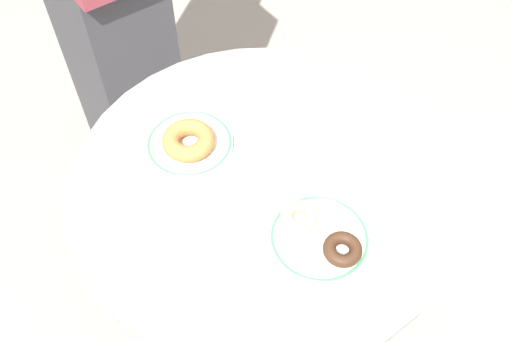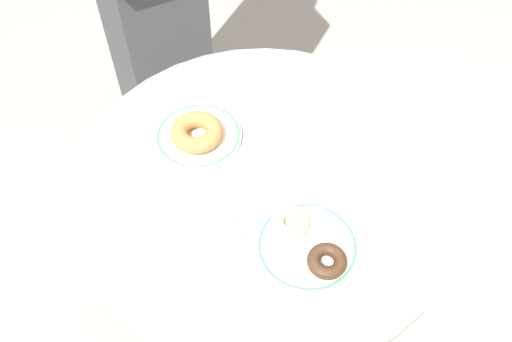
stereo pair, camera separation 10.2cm
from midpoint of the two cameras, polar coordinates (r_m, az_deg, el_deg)
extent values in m
cube|color=#9E9389|center=(1.71, 2.34, -15.56)|extent=(7.00, 7.00, 0.02)
cylinder|color=#999EA3|center=(1.07, 3.61, -1.07)|extent=(0.76, 0.76, 0.02)
cylinder|color=#999EA3|center=(1.36, 2.86, -9.75)|extent=(0.06, 0.06, 0.68)
cylinder|color=#999EA3|center=(1.69, 2.36, -15.28)|extent=(0.35, 0.35, 0.03)
cylinder|color=white|center=(1.12, -3.42, 3.51)|extent=(0.18, 0.18, 0.01)
torus|color=#4C9E66|center=(1.11, -3.43, 3.62)|extent=(0.17, 0.17, 0.01)
cylinder|color=white|center=(0.98, 8.39, -8.05)|extent=(0.18, 0.18, 0.01)
torus|color=#4C9E66|center=(0.97, 8.41, -7.96)|extent=(0.18, 0.18, 0.01)
torus|color=#BC7F42|center=(1.09, -3.57, 3.90)|extent=(0.12, 0.12, 0.03)
torus|color=#422819|center=(0.95, 10.55, -9.48)|extent=(0.10, 0.10, 0.02)
torus|color=#E0B789|center=(0.98, 6.60, -5.58)|extent=(0.10, 0.10, 0.02)
cube|color=white|center=(0.95, -1.04, -9.93)|extent=(0.15, 0.16, 0.01)
cube|color=#3D3D42|center=(1.70, -8.18, 9.93)|extent=(0.38, 0.31, 0.86)
camera|label=1|loc=(0.05, -87.13, 3.79)|focal=38.21mm
camera|label=2|loc=(0.05, 92.87, -3.79)|focal=38.21mm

